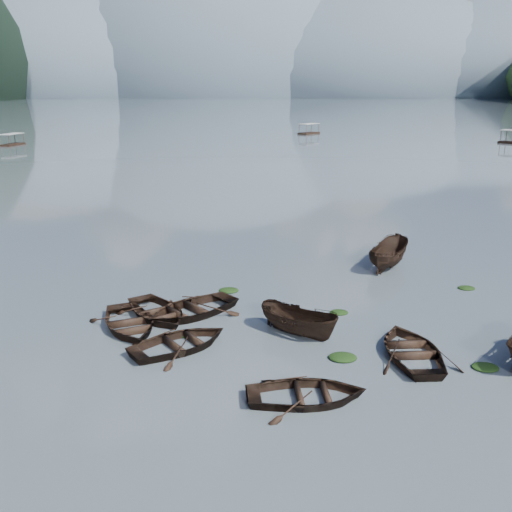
{
  "coord_description": "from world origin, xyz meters",
  "views": [
    {
      "loc": [
        0.01,
        -17.18,
        10.58
      ],
      "look_at": [
        0.0,
        12.0,
        2.0
      ],
      "focal_mm": 40.0,
      "sensor_mm": 36.0,
      "label": 1
    }
  ],
  "objects_px": {
    "rowboat_0": "(129,328)",
    "pontoon_centre": "(309,134)",
    "rowboat_3": "(412,356)",
    "pontoon_left": "(13,145)"
  },
  "relations": [
    {
      "from": "rowboat_0",
      "to": "pontoon_centre",
      "type": "relative_size",
      "value": 0.75
    },
    {
      "from": "rowboat_0",
      "to": "rowboat_3",
      "type": "xyz_separation_m",
      "value": [
        12.25,
        -2.83,
        0.0
      ]
    },
    {
      "from": "rowboat_3",
      "to": "pontoon_left",
      "type": "height_order",
      "value": "pontoon_left"
    },
    {
      "from": "pontoon_left",
      "to": "rowboat_3",
      "type": "bearing_deg",
      "value": -49.1
    },
    {
      "from": "rowboat_3",
      "to": "pontoon_centre",
      "type": "xyz_separation_m",
      "value": [
        6.42,
        120.18,
        0.0
      ]
    },
    {
      "from": "pontoon_left",
      "to": "pontoon_centre",
      "type": "xyz_separation_m",
      "value": [
        60.17,
        29.4,
        0.0
      ]
    },
    {
      "from": "rowboat_0",
      "to": "pontoon_left",
      "type": "relative_size",
      "value": 0.82
    },
    {
      "from": "rowboat_0",
      "to": "pontoon_left",
      "type": "height_order",
      "value": "pontoon_left"
    },
    {
      "from": "rowboat_3",
      "to": "pontoon_centre",
      "type": "bearing_deg",
      "value": -96.0
    },
    {
      "from": "rowboat_0",
      "to": "pontoon_centre",
      "type": "distance_m",
      "value": 118.83
    }
  ]
}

